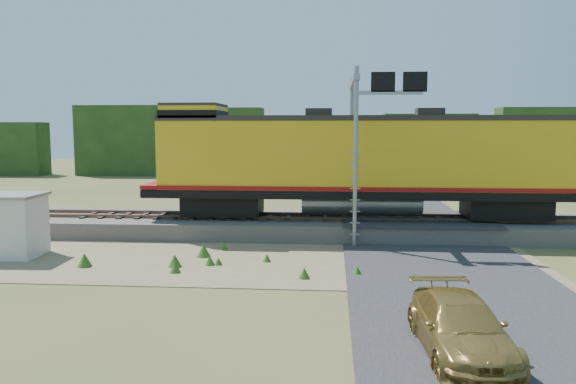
# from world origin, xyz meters

# --- Properties ---
(ground) EXTENTS (140.00, 140.00, 0.00)m
(ground) POSITION_xyz_m (0.00, 0.00, 0.00)
(ground) COLOR #475123
(ground) RESTS_ON ground
(ballast) EXTENTS (70.00, 5.00, 0.80)m
(ballast) POSITION_xyz_m (0.00, 6.00, 0.40)
(ballast) COLOR slate
(ballast) RESTS_ON ground
(rails) EXTENTS (70.00, 1.54, 0.16)m
(rails) POSITION_xyz_m (0.00, 6.00, 0.88)
(rails) COLOR brown
(rails) RESTS_ON ballast
(dirt_shoulder) EXTENTS (26.00, 8.00, 0.03)m
(dirt_shoulder) POSITION_xyz_m (-2.00, 0.50, 0.01)
(dirt_shoulder) COLOR #8C7754
(dirt_shoulder) RESTS_ON ground
(road) EXTENTS (7.00, 66.00, 0.86)m
(road) POSITION_xyz_m (7.00, 0.74, 0.09)
(road) COLOR #38383A
(road) RESTS_ON ground
(tree_line_north) EXTENTS (130.00, 3.00, 6.50)m
(tree_line_north) POSITION_xyz_m (0.00, 38.00, 3.07)
(tree_line_north) COLOR #1C3A15
(tree_line_north) RESTS_ON ground
(weed_clumps) EXTENTS (15.00, 6.20, 0.56)m
(weed_clumps) POSITION_xyz_m (-3.50, 0.10, 0.00)
(weed_clumps) COLOR #325E1B
(weed_clumps) RESTS_ON ground
(locomotive) EXTENTS (20.61, 3.14, 5.32)m
(locomotive) POSITION_xyz_m (4.10, 6.00, 3.58)
(locomotive) COLOR black
(locomotive) RESTS_ON rails
(shed) EXTENTS (2.21, 2.21, 2.53)m
(shed) POSITION_xyz_m (-9.59, 0.28, 1.28)
(shed) COLOR silver
(shed) RESTS_ON ground
(signal_gantry) EXTENTS (3.05, 6.20, 7.69)m
(signal_gantry) POSITION_xyz_m (4.38, 5.32, 5.73)
(signal_gantry) COLOR gray
(signal_gantry) RESTS_ON ground
(car) EXTENTS (2.04, 4.53, 1.29)m
(car) POSITION_xyz_m (5.93, -8.25, 0.64)
(car) COLOR olive
(car) RESTS_ON ground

